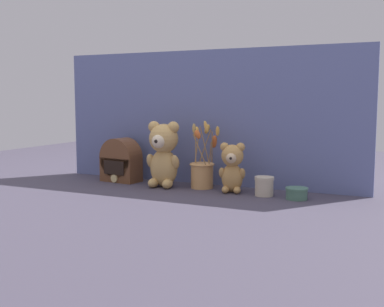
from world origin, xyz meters
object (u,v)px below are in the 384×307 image
(teddy_bear_medium, at_px, (232,167))
(vintage_radio, at_px, (121,162))
(decorative_tin_short, at_px, (264,186))
(flower_vase, at_px, (202,170))
(decorative_tin_tall, at_px, (297,193))
(teddy_bear_large, at_px, (163,153))

(teddy_bear_medium, bearing_deg, vintage_radio, 176.78)
(vintage_radio, xyz_separation_m, decorative_tin_short, (0.73, -0.04, -0.05))
(vintage_radio, distance_m, decorative_tin_short, 0.74)
(teddy_bear_medium, height_order, decorative_tin_short, teddy_bear_medium)
(flower_vase, distance_m, vintage_radio, 0.43)
(vintage_radio, bearing_deg, decorative_tin_tall, -3.79)
(vintage_radio, relative_size, decorative_tin_short, 2.63)
(decorative_tin_short, bearing_deg, teddy_bear_medium, 175.60)
(teddy_bear_medium, xyz_separation_m, flower_vase, (-0.16, 0.04, -0.03))
(flower_vase, xyz_separation_m, decorative_tin_tall, (0.44, -0.06, -0.06))
(teddy_bear_medium, relative_size, vintage_radio, 1.01)
(teddy_bear_medium, bearing_deg, flower_vase, 165.78)
(flower_vase, height_order, decorative_tin_short, flower_vase)
(teddy_bear_large, bearing_deg, flower_vase, 15.96)
(flower_vase, bearing_deg, decorative_tin_tall, -8.31)
(teddy_bear_large, height_order, teddy_bear_medium, teddy_bear_large)
(teddy_bear_large, height_order, decorative_tin_short, teddy_bear_large)
(vintage_radio, height_order, decorative_tin_tall, vintage_radio)
(flower_vase, relative_size, decorative_tin_short, 3.81)
(vintage_radio, xyz_separation_m, decorative_tin_tall, (0.87, -0.06, -0.07))
(decorative_tin_short, bearing_deg, decorative_tin_tall, -5.57)
(teddy_bear_medium, distance_m, decorative_tin_short, 0.16)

